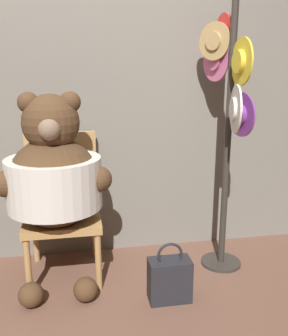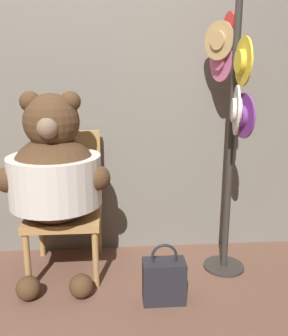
{
  "view_description": "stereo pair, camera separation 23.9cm",
  "coord_description": "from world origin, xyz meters",
  "px_view_note": "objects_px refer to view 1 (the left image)",
  "views": [
    {
      "loc": [
        -0.01,
        -1.92,
        1.34
      ],
      "look_at": [
        0.4,
        0.36,
        0.74
      ],
      "focal_mm": 40.0,
      "sensor_mm": 36.0,
      "label": 1
    },
    {
      "loc": [
        0.23,
        -1.95,
        1.34
      ],
      "look_at": [
        0.4,
        0.36,
        0.74
      ],
      "focal_mm": 40.0,
      "sensor_mm": 36.0,
      "label": 2
    }
  ],
  "objects_px": {
    "chair": "(63,202)",
    "teddy_bear": "(54,177)",
    "hat_display_rack": "(228,107)",
    "handbag_on_ground": "(170,279)"
  },
  "relations": [
    {
      "from": "chair",
      "to": "hat_display_rack",
      "type": "distance_m",
      "value": 1.26
    },
    {
      "from": "chair",
      "to": "teddy_bear",
      "type": "xyz_separation_m",
      "value": [
        -0.04,
        -0.17,
        0.23
      ]
    },
    {
      "from": "hat_display_rack",
      "to": "handbag_on_ground",
      "type": "bearing_deg",
      "value": -142.94
    },
    {
      "from": "teddy_bear",
      "to": "handbag_on_ground",
      "type": "bearing_deg",
      "value": -26.46
    },
    {
      "from": "teddy_bear",
      "to": "chair",
      "type": "bearing_deg",
      "value": 78.59
    },
    {
      "from": "chair",
      "to": "handbag_on_ground",
      "type": "xyz_separation_m",
      "value": [
        0.62,
        -0.5,
        -0.35
      ]
    },
    {
      "from": "chair",
      "to": "hat_display_rack",
      "type": "xyz_separation_m",
      "value": [
        1.08,
        -0.15,
        0.63
      ]
    },
    {
      "from": "chair",
      "to": "handbag_on_ground",
      "type": "height_order",
      "value": "chair"
    },
    {
      "from": "chair",
      "to": "teddy_bear",
      "type": "distance_m",
      "value": 0.29
    },
    {
      "from": "teddy_bear",
      "to": "hat_display_rack",
      "type": "xyz_separation_m",
      "value": [
        1.11,
        0.02,
        0.4
      ]
    }
  ]
}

